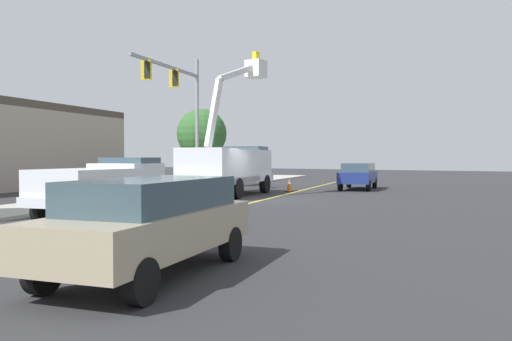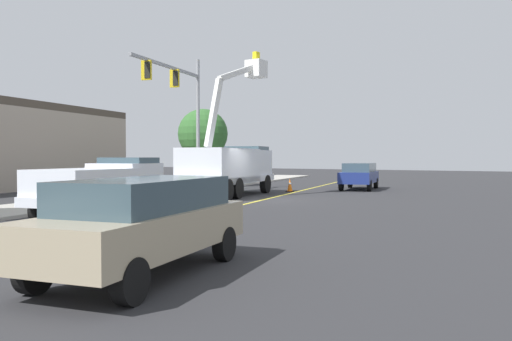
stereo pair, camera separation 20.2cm
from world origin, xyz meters
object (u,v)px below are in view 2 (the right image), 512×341
passing_minivan (359,174)px  trailing_sedan (144,220)px  traffic_cone_mid_front (290,185)px  service_pickup_truck (104,186)px  traffic_cone_leading (102,218)px  traffic_signal_mast (182,99)px  utility_bucket_truck (230,165)px

passing_minivan → trailing_sedan: size_ratio=1.00×
traffic_cone_mid_front → service_pickup_truck: bearing=-176.7°
passing_minivan → traffic_cone_leading: (-21.42, -0.44, -0.58)m
service_pickup_truck → trailing_sedan: bearing=-127.1°
trailing_sedan → traffic_cone_mid_front: bearing=21.1°
service_pickup_truck → traffic_signal_mast: bearing=27.9°
service_pickup_truck → traffic_cone_mid_front: bearing=3.3°
service_pickup_truck → traffic_cone_leading: bearing=-132.3°
trailing_sedan → traffic_cone_mid_front: trailing_sedan is taller
service_pickup_truck → trailing_sedan: (-5.23, -6.92, -0.15)m
traffic_cone_leading → passing_minivan: bearing=1.2°
utility_bucket_truck → service_pickup_truck: 10.74m
utility_bucket_truck → passing_minivan: bearing=-24.5°
service_pickup_truck → traffic_signal_mast: 13.18m
traffic_cone_mid_front → traffic_cone_leading: bearing=-169.4°
passing_minivan → traffic_signal_mast: 12.19m
utility_bucket_truck → trailing_sedan: (-15.75, -9.06, -0.66)m
service_pickup_truck → traffic_signal_mast: (11.00, 5.83, 4.33)m
passing_minivan → trailing_sedan: (-24.55, -5.05, 0.00)m
trailing_sedan → traffic_signal_mast: size_ratio=0.63×
service_pickup_truck → traffic_signal_mast: size_ratio=0.73×
passing_minivan → traffic_cone_mid_front: (-4.31, 2.75, -0.57)m
utility_bucket_truck → traffic_cone_mid_front: (4.49, -1.26, -1.23)m
utility_bucket_truck → traffic_signal_mast: bearing=82.6°
traffic_signal_mast → trailing_sedan: bearing=-141.8°
utility_bucket_truck → passing_minivan: 9.69m
utility_bucket_truck → traffic_cone_mid_front: size_ratio=10.45×
traffic_cone_mid_front → traffic_signal_mast: size_ratio=0.10×
utility_bucket_truck → passing_minivan: (8.80, -4.01, -0.66)m
utility_bucket_truck → trailing_sedan: utility_bucket_truck is taller
service_pickup_truck → passing_minivan: service_pickup_truck is taller
passing_minivan → traffic_cone_leading: passing_minivan is taller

